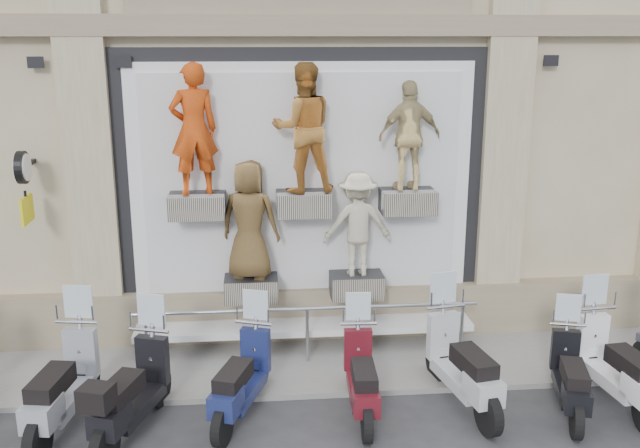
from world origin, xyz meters
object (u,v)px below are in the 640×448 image
at_px(guard_rail, 307,337).
at_px(scooter_e, 241,363).
at_px(scooter_c, 61,367).
at_px(scooter_f, 362,362).
at_px(scooter_i, 619,349).
at_px(clock_sign_bracket, 24,178).
at_px(scooter_g, 463,348).
at_px(scooter_d, 131,375).
at_px(scooter_h, 572,362).

height_order(guard_rail, scooter_e, scooter_e).
bearing_deg(scooter_c, scooter_f, 9.43).
bearing_deg(guard_rail, scooter_i, -21.19).
bearing_deg(scooter_f, scooter_e, -179.70).
relative_size(clock_sign_bracket, scooter_e, 0.55).
height_order(clock_sign_bracket, scooter_g, clock_sign_bracket).
height_order(scooter_c, scooter_e, scooter_c).
bearing_deg(guard_rail, scooter_e, -124.45).
relative_size(scooter_d, scooter_h, 1.13).
relative_size(guard_rail, scooter_f, 2.85).
bearing_deg(scooter_h, clock_sign_bracket, 179.00).
bearing_deg(scooter_i, scooter_g, 168.73).
bearing_deg(scooter_i, scooter_f, 172.27).
xyz_separation_m(guard_rail, scooter_c, (-3.11, -1.43, 0.35)).
bearing_deg(scooter_h, guard_rail, 168.80).
xyz_separation_m(clock_sign_bracket, scooter_d, (1.66, -2.11, -2.01)).
bearing_deg(scooter_i, scooter_c, 173.10).
relative_size(guard_rail, scooter_h, 2.92).
height_order(scooter_d, scooter_i, scooter_i).
bearing_deg(scooter_e, scooter_c, -158.95).
distance_m(scooter_d, scooter_i, 6.16).
distance_m(scooter_e, scooter_f, 1.52).
relative_size(clock_sign_bracket, scooter_i, 0.52).
relative_size(scooter_d, scooter_i, 0.99).
bearing_deg(scooter_i, clock_sign_bracket, 159.57).
relative_size(scooter_c, scooter_e, 1.09).
distance_m(scooter_c, scooter_i, 7.02).
bearing_deg(clock_sign_bracket, scooter_f, -22.90).
distance_m(clock_sign_bracket, scooter_e, 4.04).
bearing_deg(scooter_d, scooter_h, 17.78).
xyz_separation_m(guard_rail, scooter_f, (0.59, -1.43, 0.26)).
bearing_deg(clock_sign_bracket, guard_rail, -6.84).
relative_size(scooter_d, scooter_g, 0.97).
bearing_deg(scooter_g, scooter_d, 173.93).
height_order(scooter_h, scooter_i, scooter_i).
xyz_separation_m(clock_sign_bracket, scooter_i, (7.82, -1.99, -2.00)).
bearing_deg(clock_sign_bracket, scooter_d, -51.82).
relative_size(guard_rail, scooter_c, 2.51).
xyz_separation_m(scooter_c, scooter_d, (0.87, -0.22, -0.03)).
bearing_deg(scooter_g, scooter_h, -22.11).
bearing_deg(guard_rail, clock_sign_bracket, 173.16).
height_order(scooter_g, scooter_i, scooter_g).
bearing_deg(scooter_h, scooter_e, -168.22).
bearing_deg(scooter_c, scooter_d, -4.64).
bearing_deg(scooter_f, scooter_c, -177.27).
relative_size(scooter_h, scooter_i, 0.88).
bearing_deg(clock_sign_bracket, scooter_g, -17.26).
relative_size(scooter_e, scooter_h, 1.07).
height_order(guard_rail, scooter_i, scooter_i).
distance_m(scooter_f, scooter_g, 1.33).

